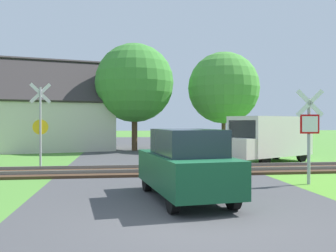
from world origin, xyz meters
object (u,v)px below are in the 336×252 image
Objects in this scene: tree_right at (224,88)px; stop_sign_near at (309,130)px; crossing_sign_far at (40,121)px; parked_car at (185,164)px; mail_truck at (269,137)px; house at (49,123)px; tree_center at (134,83)px.

stop_sign_near is at bearing -95.33° from tree_right.
parked_car is (4.94, -6.98, -1.11)m from crossing_sign_far.
mail_truck reaches higher than parked_car.
parked_car is (-4.27, -1.78, -0.83)m from stop_sign_near.
crossing_sign_far reaches higher than mail_truck.
tree_right is at bearing -88.17° from stop_sign_near.
crossing_sign_far is at bearing 117.83° from parked_car.
tree_right reaches higher than crossing_sign_far.
house is 1.36× the size of tree_center.
parked_car is (6.66, -18.25, -1.04)m from house.
house is at bearing 20.72° from mail_truck.
stop_sign_near is 0.58× the size of mail_truck.
mail_truck is (-0.06, -8.11, -3.13)m from tree_right.
mail_truck is at bearing -3.28° from crossing_sign_far.
tree_center is at bearing 56.68° from crossing_sign_far.
tree_center is 11.16m from mail_truck.
tree_center is (-6.21, 0.54, 0.31)m from tree_right.
mail_truck is at bearing -53.67° from house.
parked_car is at bearing -87.95° from tree_center.
tree_right is 17.50m from parked_car.
parked_car is at bearing 116.04° from mail_truck.
tree_center reaches higher than stop_sign_near.
tree_center is (-4.87, 14.97, 2.95)m from stop_sign_near.
house is 2.42× the size of parked_car.
parked_car is at bearing -83.88° from house.
stop_sign_near is at bearing -38.81° from crossing_sign_far.
tree_right is (12.27, -2.04, 2.44)m from house.
crossing_sign_far is (-9.21, 5.20, 0.27)m from stop_sign_near.
mail_truck is at bearing -90.45° from tree_right.
tree_right is at bearing 31.80° from crossing_sign_far.
tree_center is at bearing 84.59° from parked_car.
stop_sign_near is at bearing 15.16° from parked_car.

